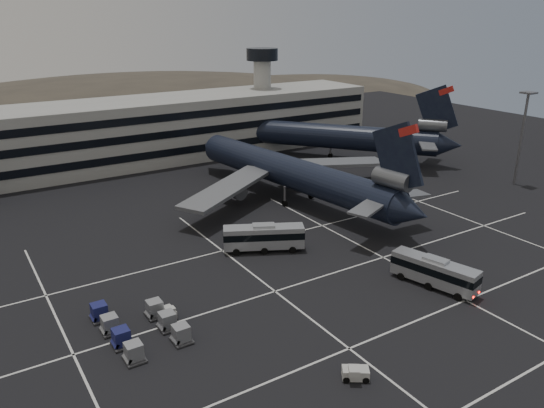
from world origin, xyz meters
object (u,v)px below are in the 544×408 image
at_px(tug_a, 169,312).
at_px(uld_cluster, 138,326).
at_px(trijet_main, 293,173).
at_px(bus_far, 264,236).
at_px(bus_near, 434,271).

height_order(tug_a, uld_cluster, uld_cluster).
relative_size(trijet_main, bus_far, 5.03).
distance_m(trijet_main, bus_far, 22.57).
relative_size(bus_near, tug_a, 5.28).
distance_m(trijet_main, bus_near, 36.49).
xyz_separation_m(bus_far, tug_a, (-18.28, -9.43, -1.62)).
relative_size(trijet_main, bus_near, 5.12).
bearing_deg(bus_far, tug_a, 144.18).
relative_size(trijet_main, tug_a, 27.05).
relative_size(bus_near, uld_cluster, 0.96).
distance_m(bus_far, tug_a, 20.63).
height_order(bus_near, tug_a, bus_near).
height_order(bus_far, uld_cluster, bus_far).
xyz_separation_m(bus_near, bus_far, (-12.33, 20.40, 0.10)).
bearing_deg(uld_cluster, bus_near, -15.34).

